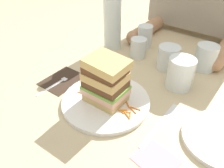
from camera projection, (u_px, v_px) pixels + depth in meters
ground_plane at (108, 99)px, 0.68m from camera, size 3.00×3.00×0.00m
main_plate at (106, 101)px, 0.66m from camera, size 0.26×0.26×0.01m
sandwich at (106, 81)px, 0.62m from camera, size 0.12×0.09×0.14m
carrot_shred_0 at (81, 92)px, 0.68m from camera, size 0.02×0.01×0.00m
carrot_shred_1 at (83, 88)px, 0.70m from camera, size 0.00×0.03×0.00m
carrot_shred_2 at (92, 87)px, 0.71m from camera, size 0.02×0.02×0.00m
carrot_shred_3 at (92, 89)px, 0.70m from camera, size 0.02×0.01×0.00m
carrot_shred_4 at (92, 91)px, 0.69m from camera, size 0.01×0.02×0.00m
carrot_shred_5 at (83, 90)px, 0.69m from camera, size 0.02×0.01×0.00m
carrot_shred_6 at (94, 89)px, 0.70m from camera, size 0.03×0.01×0.00m
carrot_shred_7 at (129, 104)px, 0.64m from camera, size 0.02×0.02×0.00m
carrot_shred_8 at (127, 115)px, 0.60m from camera, size 0.03×0.02×0.00m
carrot_shred_9 at (123, 110)px, 0.62m from camera, size 0.02×0.02×0.00m
carrot_shred_10 at (133, 110)px, 0.62m from camera, size 0.03×0.01×0.00m
carrot_shred_11 at (135, 109)px, 0.63m from camera, size 0.03×0.01×0.00m
carrot_shred_12 at (126, 112)px, 0.61m from camera, size 0.03×0.01×0.00m
carrot_shred_13 at (120, 111)px, 0.62m from camera, size 0.03×0.01×0.00m
carrot_shred_14 at (130, 114)px, 0.61m from camera, size 0.01×0.02×0.00m
napkin_dark at (63, 80)px, 0.76m from camera, size 0.11×0.14×0.00m
fork at (57, 82)px, 0.74m from camera, size 0.02×0.17×0.00m
knife at (159, 126)px, 0.59m from camera, size 0.02×0.20×0.00m
juice_glass at (180, 75)px, 0.70m from camera, size 0.08×0.08×0.10m
water_bottle at (112, 15)px, 0.87m from camera, size 0.07×0.07×0.31m
empty_tumbler_0 at (138, 48)px, 0.87m from camera, size 0.06×0.06×0.08m
empty_tumbler_1 at (168, 58)px, 0.80m from camera, size 0.08×0.08×0.09m
empty_tumbler_2 at (206, 57)px, 0.79m from camera, size 0.08×0.08×0.09m
empty_tumbler_3 at (145, 37)px, 0.93m from camera, size 0.06×0.06×0.09m
side_plate at (220, 139)px, 0.55m from camera, size 0.19×0.19×0.01m
napkin_pink at (156, 160)px, 0.51m from camera, size 0.10×0.10×0.00m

